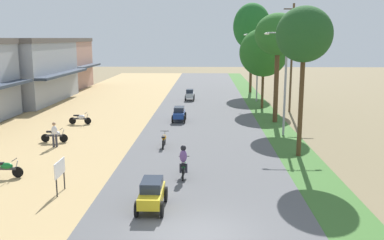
{
  "coord_description": "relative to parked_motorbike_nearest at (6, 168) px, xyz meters",
  "views": [
    {
      "loc": [
        0.26,
        -13.91,
        6.89
      ],
      "look_at": [
        -0.7,
        14.5,
        1.39
      ],
      "focal_mm": 39.7,
      "sensor_mm": 36.0,
      "label": 1
    }
  ],
  "objects": [
    {
      "name": "street_signboard",
      "position": [
        3.45,
        -2.03,
        0.55
      ],
      "size": [
        0.06,
        1.3,
        1.5
      ],
      "color": "#262628",
      "rests_on": "dirt_shoulder"
    },
    {
      "name": "streetlamp_near",
      "position": [
        15.48,
        9.94,
        3.76
      ],
      "size": [
        3.16,
        0.2,
        7.34
      ],
      "color": "gray",
      "rests_on": "median_strip"
    },
    {
      "name": "ground_plane",
      "position": [
        9.68,
        -5.99,
        -0.55
      ],
      "size": [
        180.0,
        180.0,
        0.0
      ],
      "primitive_type": "plane",
      "color": "#7A6B4C"
    },
    {
      "name": "car_hatchback_silver",
      "position": [
        8.11,
        26.91,
        0.19
      ],
      "size": [
        1.04,
        2.0,
        1.23
      ],
      "color": "#B7BCC1",
      "rests_on": "road_strip"
    },
    {
      "name": "parked_motorbike_nearest",
      "position": [
        0.0,
        0.0,
        0.0
      ],
      "size": [
        1.8,
        0.54,
        0.94
      ],
      "color": "black",
      "rests_on": "dirt_shoulder"
    },
    {
      "name": "road_strip",
      "position": [
        9.68,
        -5.99,
        -0.51
      ],
      "size": [
        9.0,
        140.0,
        0.08
      ],
      "primitive_type": "cube",
      "color": "#565659",
      "rests_on": "ground"
    },
    {
      "name": "utility_pole_near",
      "position": [
        17.87,
        20.18,
        4.64
      ],
      "size": [
        1.8,
        0.2,
        10.0
      ],
      "color": "brown",
      "rests_on": "ground"
    },
    {
      "name": "median_strip",
      "position": [
        15.38,
        -5.99,
        -0.52
      ],
      "size": [
        2.4,
        140.0,
        0.06
      ],
      "primitive_type": "cube",
      "color": "#3D6B2D",
      "rests_on": "ground"
    },
    {
      "name": "car_sedan_yellow",
      "position": [
        7.77,
        -3.71,
        0.19
      ],
      "size": [
        1.1,
        2.26,
        1.19
      ],
      "color": "gold",
      "rests_on": "road_strip"
    },
    {
      "name": "median_tree_third",
      "position": [
        15.48,
        21.87,
        4.97
      ],
      "size": [
        4.7,
        4.7,
        7.81
      ],
      "color": "#4C351E",
      "rests_on": "median_strip"
    },
    {
      "name": "shophouse_mid",
      "position": [
        -10.29,
        25.95,
        2.9
      ],
      "size": [
        9.62,
        13.79,
        6.9
      ],
      "color": "#999EA8",
      "rests_on": "ground"
    },
    {
      "name": "motorbike_foreground_rider",
      "position": [
        8.84,
        0.29,
        0.3
      ],
      "size": [
        0.54,
        1.8,
        1.66
      ],
      "color": "black",
      "rests_on": "road_strip"
    },
    {
      "name": "pedestrian_on_shoulder",
      "position": [
        0.34,
        6.01,
        0.41
      ],
      "size": [
        0.41,
        0.33,
        1.62
      ],
      "color": "#33333D",
      "rests_on": "dirt_shoulder"
    },
    {
      "name": "parked_motorbike_second",
      "position": [
        -0.12,
        7.28,
        0.0
      ],
      "size": [
        1.8,
        0.54,
        0.94
      ],
      "color": "black",
      "rests_on": "dirt_shoulder"
    },
    {
      "name": "median_tree_second",
      "position": [
        15.65,
        14.82,
        6.57
      ],
      "size": [
        3.71,
        3.71,
        8.82
      ],
      "color": "#4C351E",
      "rests_on": "median_strip"
    },
    {
      "name": "motorbike_ahead_second",
      "position": [
        7.27,
        6.26,
        0.02
      ],
      "size": [
        0.54,
        1.8,
        0.94
      ],
      "color": "black",
      "rests_on": "road_strip"
    },
    {
      "name": "median_tree_fourth",
      "position": [
        15.59,
        34.42,
        7.74
      ],
      "size": [
        4.66,
        4.66,
        11.13
      ],
      "color": "#4C351E",
      "rests_on": "median_strip"
    },
    {
      "name": "shophouse_far",
      "position": [
        -10.29,
        38.96,
        2.91
      ],
      "size": [
        7.67,
        9.56,
        6.9
      ],
      "color": "tan",
      "rests_on": "ground"
    },
    {
      "name": "median_tree_nearest",
      "position": [
        15.42,
        4.52,
        6.49
      ],
      "size": [
        3.15,
        3.15,
        8.61
      ],
      "color": "#4C351E",
      "rests_on": "median_strip"
    },
    {
      "name": "parked_motorbike_third",
      "position": [
        -0.18,
        13.3,
        0.0
      ],
      "size": [
        1.8,
        0.54,
        0.94
      ],
      "color": "black",
      "rests_on": "dirt_shoulder"
    },
    {
      "name": "car_sedan_blue",
      "position": [
        7.7,
        14.8,
        0.19
      ],
      "size": [
        1.1,
        2.26,
        1.19
      ],
      "color": "navy",
      "rests_on": "road_strip"
    },
    {
      "name": "streetlamp_mid",
      "position": [
        15.48,
        26.56,
        3.79
      ],
      "size": [
        3.16,
        0.2,
        7.39
      ],
      "color": "gray",
      "rests_on": "median_strip"
    }
  ]
}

